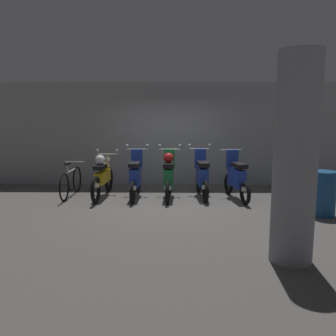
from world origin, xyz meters
TOP-DOWN VIEW (x-y plane):
  - ground_plane at (0.00, 0.00)m, footprint 80.00×80.00m
  - back_wall at (0.00, 2.27)m, footprint 16.00×0.30m
  - motorbike_slot_0 at (-1.65, 0.56)m, footprint 0.59×1.95m
  - motorbike_slot_1 at (-0.82, 0.53)m, footprint 0.59×1.68m
  - motorbike_slot_2 at (0.00, 0.50)m, footprint 0.59×1.68m
  - motorbike_slot_3 at (0.82, 0.64)m, footprint 0.59×1.68m
  - motorbike_slot_4 at (1.64, 0.43)m, footprint 0.56×1.67m
  - bicycle at (-2.47, 0.63)m, footprint 0.50×1.73m
  - support_pillar at (1.79, -3.31)m, footprint 0.60×0.60m
  - trash_bin at (3.17, -0.99)m, footprint 0.52×0.52m

SIDE VIEW (x-z plane):
  - ground_plane at x=0.00m, z-range 0.00..0.00m
  - bicycle at x=-2.47m, z-range -0.08..0.80m
  - trash_bin at x=3.17m, z-range 0.00..0.92m
  - motorbike_slot_4 at x=1.64m, z-range -0.06..1.11m
  - motorbike_slot_1 at x=-0.82m, z-range -0.12..1.17m
  - motorbike_slot_3 at x=0.82m, z-range -0.12..1.17m
  - motorbike_slot_0 at x=-1.65m, z-range -0.05..1.10m
  - motorbike_slot_2 at x=0.00m, z-range -0.08..1.21m
  - back_wall at x=0.00m, z-range 0.00..2.94m
  - support_pillar at x=1.79m, z-range 0.00..2.94m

